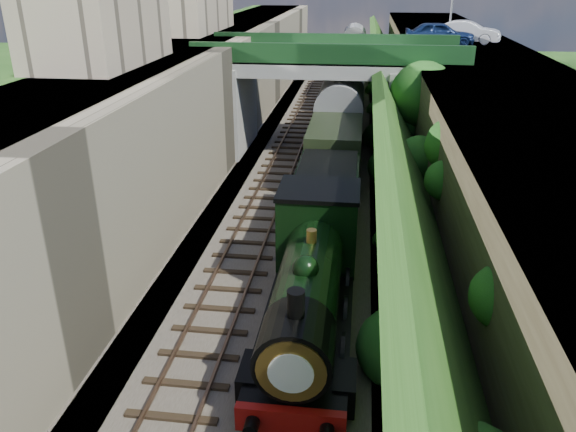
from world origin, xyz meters
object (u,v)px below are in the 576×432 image
Objects in this scene: tree at (424,97)px; tender at (326,204)px; car_silver at (467,32)px; locomotive at (310,284)px; road_bridge at (337,91)px; car_blue at (439,34)px.

tree reaches higher than tender.
car_silver is 29.54m from locomotive.
road_bridge reaches higher than locomotive.
locomotive is at bearing 166.82° from car_blue.
road_bridge is 1.56× the size of locomotive.
car_silver reaches higher than road_bridge.
tree is at bearing 61.91° from tender.
car_silver reaches higher than locomotive.
road_bridge reaches higher than tree.
tree is (4.97, -3.93, 0.57)m from road_bridge.
car_blue is 20.21m from tender.
car_blue is 2.98m from car_silver.
tender is at bearing 172.67° from car_silver.
locomotive is at bearing 178.24° from car_silver.
tender is at bearing 90.00° from locomotive.
car_blue reaches higher than tender.
locomotive is (-6.34, -25.77, -5.16)m from car_blue.
tree reaches higher than locomotive.
road_bridge is 2.42× the size of tree.
car_blue is 0.79× the size of tender.
tender is (-0.00, 7.36, -0.27)m from locomotive.
road_bridge is at bearing 91.15° from tender.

